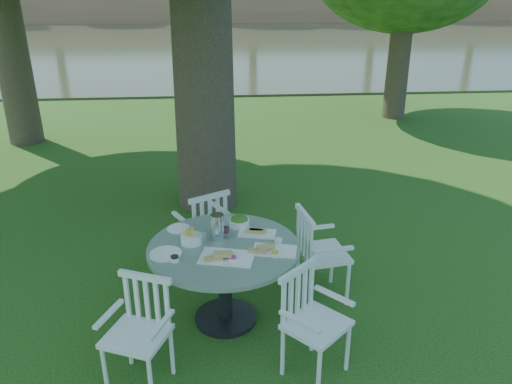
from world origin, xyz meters
TOP-DOWN VIEW (x-y plane):
  - ground at (0.00, 0.00)m, footprint 140.00×140.00m
  - table at (-0.36, -0.74)m, footprint 1.30×1.30m
  - chair_ne at (0.49, -0.46)m, footprint 0.49×0.52m
  - chair_nw at (-0.53, 0.14)m, footprint 0.60×0.59m
  - chair_sw at (-0.99, -1.39)m, footprint 0.55×0.53m
  - chair_se at (0.26, -1.40)m, footprint 0.60×0.59m
  - tableware at (-0.38, -0.66)m, footprint 1.24×0.86m
  - river at (0.00, 23.00)m, footprint 100.00×28.00m

SIDE VIEW (x-z plane):
  - ground at x=0.00m, z-range 0.00..0.00m
  - river at x=0.00m, z-range -0.06..0.06m
  - chair_sw at x=-0.99m, z-range 0.07..0.92m
  - chair_se at x=0.26m, z-range 0.08..0.94m
  - chair_nw at x=-0.53m, z-range 0.08..0.98m
  - chair_ne at x=0.49m, z-range 0.08..0.99m
  - table at x=-0.36m, z-range 0.22..0.98m
  - tableware at x=-0.38m, z-range 0.69..0.92m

